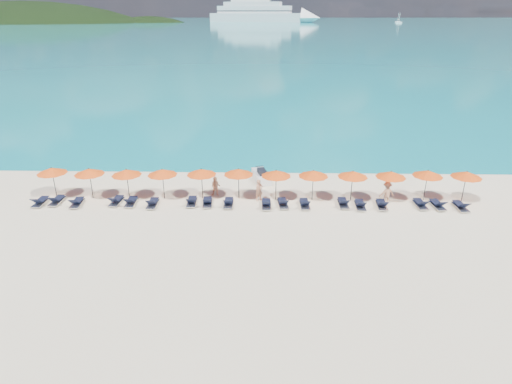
{
  "coord_description": "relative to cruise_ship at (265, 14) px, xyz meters",
  "views": [
    {
      "loc": [
        0.61,
        -23.53,
        12.4
      ],
      "look_at": [
        0.0,
        3.0,
        1.2
      ],
      "focal_mm": 30.0,
      "sensor_mm": 36.0,
      "label": 1
    }
  ],
  "objects": [
    {
      "name": "lounger_9",
      "position": [
        1.65,
        -575.69,
        -10.23
      ],
      "size": [
        0.64,
        1.71,
        0.66
      ],
      "rotation": [
        0.0,
        0.0,
        0.01
      ],
      "color": "silver",
      "rests_on": "ground"
    },
    {
      "name": "beachgoer_a",
      "position": [
        1.13,
        -574.62,
        -9.68
      ],
      "size": [
        0.69,
        0.61,
        1.58
      ],
      "primitive_type": "imported",
      "rotation": [
        0.0,
        0.0,
        0.52
      ],
      "color": "tan",
      "rests_on": "ground"
    },
    {
      "name": "cruise_ship",
      "position": [
        0.0,
        0.0,
        0.0
      ],
      "size": [
        145.86,
        56.16,
        40.23
      ],
      "rotation": [
        0.0,
        0.0,
        -0.24
      ],
      "color": "white",
      "rests_on": "ground"
    },
    {
      "name": "lounger_17",
      "position": [
        14.88,
        -575.71,
        -10.23
      ],
      "size": [
        0.67,
        1.72,
        0.66
      ],
      "rotation": [
        0.0,
        0.0,
        0.03
      ],
      "color": "silver",
      "rests_on": "ground"
    },
    {
      "name": "lounger_12",
      "position": [
        6.97,
        -575.38,
        -10.23
      ],
      "size": [
        0.63,
        1.7,
        0.66
      ],
      "rotation": [
        0.0,
        0.0,
        -0.01
      ],
      "color": "silver",
      "rests_on": "ground"
    },
    {
      "name": "lounger_3",
      "position": [
        -8.84,
        -575.38,
        -10.23
      ],
      "size": [
        0.7,
        1.73,
        0.66
      ],
      "rotation": [
        0.0,
        0.0,
        -0.05
      ],
      "color": "silver",
      "rests_on": "ground"
    },
    {
      "name": "jetski",
      "position": [
        1.25,
        -570.69,
        -10.07
      ],
      "size": [
        1.66,
        2.91,
        0.98
      ],
      "rotation": [
        0.0,
        0.0,
        0.24
      ],
      "color": "white",
      "rests_on": "ground"
    },
    {
      "name": "umbrella_8",
      "position": [
        7.64,
        -574.47,
        -8.45
      ],
      "size": [
        2.1,
        2.1,
        2.28
      ],
      "color": "black",
      "rests_on": "ground"
    },
    {
      "name": "lounger_15",
      "position": [
        12.26,
        -575.42,
        -10.23
      ],
      "size": [
        0.67,
        1.72,
        0.66
      ],
      "rotation": [
        0.0,
        0.0,
        0.03
      ],
      "color": "silver",
      "rests_on": "ground"
    },
    {
      "name": "beachgoer_b",
      "position": [
        -2.03,
        -573.76,
        -9.75
      ],
      "size": [
        0.71,
        0.42,
        1.43
      ],
      "primitive_type": "imported",
      "rotation": [
        0.0,
        0.0,
        -0.03
      ],
      "color": "tan",
      "rests_on": "ground"
    },
    {
      "name": "umbrella_10",
      "position": [
        12.91,
        -574.19,
        -8.45
      ],
      "size": [
        2.1,
        2.1,
        2.28
      ],
      "color": "black",
      "rests_on": "ground"
    },
    {
      "name": "umbrella_7",
      "position": [
        4.92,
        -574.4,
        -8.45
      ],
      "size": [
        2.1,
        2.1,
        2.28
      ],
      "color": "black",
      "rests_on": "ground"
    },
    {
      "name": "lounger_13",
      "position": [
        8.08,
        -575.68,
        -10.23
      ],
      "size": [
        0.71,
        1.73,
        0.66
      ],
      "rotation": [
        0.0,
        0.0,
        -0.05
      ],
      "color": "silver",
      "rests_on": "ground"
    },
    {
      "name": "umbrella_11",
      "position": [
        15.52,
        -574.36,
        -8.45
      ],
      "size": [
        2.1,
        2.1,
        2.28
      ],
      "color": "black",
      "rests_on": "ground"
    },
    {
      "name": "sea",
      "position": [
        0.94,
        81.11,
        -10.46
      ],
      "size": [
        1600.0,
        1300.0,
        0.01
      ],
      "primitive_type": "cube",
      "color": "#1FA9B2",
      "rests_on": "ground"
    },
    {
      "name": "umbrella_2",
      "position": [
        -8.2,
        -574.47,
        -8.45
      ],
      "size": [
        2.1,
        2.1,
        2.28
      ],
      "color": "black",
      "rests_on": "ground"
    },
    {
      "name": "sailboat_near",
      "position": [
        159.4,
        -51.69,
        -9.23
      ],
      "size": [
        6.56,
        2.19,
        12.03
      ],
      "color": "white",
      "rests_on": "ground"
    },
    {
      "name": "lounger_1",
      "position": [
        -13.04,
        -575.41,
        -10.23
      ],
      "size": [
        0.62,
        1.7,
        0.66
      ],
      "rotation": [
        0.0,
        0.0,
        0.0
      ],
      "color": "silver",
      "rests_on": "ground"
    },
    {
      "name": "lounger_16",
      "position": [
        13.39,
        -575.51,
        -10.23
      ],
      "size": [
        0.75,
        1.74,
        0.66
      ],
      "rotation": [
        0.0,
        0.0,
        0.08
      ],
      "color": "silver",
      "rests_on": "ground"
    },
    {
      "name": "headland_small",
      "position": [
        -149.06,
        -18.89,
        -45.47
      ],
      "size": [
        162.0,
        126.0,
        85.5
      ],
      "color": "black",
      "rests_on": "ground"
    },
    {
      "name": "lounger_14",
      "position": [
        9.57,
        -575.6,
        -10.23
      ],
      "size": [
        0.74,
        1.74,
        0.66
      ],
      "rotation": [
        0.0,
        0.0,
        -0.07
      ],
      "color": "silver",
      "rests_on": "ground"
    },
    {
      "name": "lounger_11",
      "position": [
        4.29,
        -575.6,
        -10.23
      ],
      "size": [
        0.68,
        1.72,
        0.66
      ],
      "rotation": [
        0.0,
        0.0,
        0.03
      ],
      "color": "silver",
      "rests_on": "ground"
    },
    {
      "name": "beachgoer_c",
      "position": [
        10.01,
        -574.92,
        -9.65
      ],
      "size": [
        1.14,
        0.72,
        1.64
      ],
      "primitive_type": "imported",
      "rotation": [
        0.0,
        0.0,
        3.38
      ],
      "color": "tan",
      "rests_on": "ground"
    },
    {
      "name": "umbrella_6",
      "position": [
        2.32,
        -574.42,
        -8.45
      ],
      "size": [
        2.1,
        2.1,
        2.28
      ],
      "color": "black",
      "rests_on": "ground"
    },
    {
      "name": "sailboat_far",
      "position": [
        169.12,
        -11.06,
        -9.31
      ],
      "size": [
        6.17,
        2.06,
        11.32
      ],
      "color": "white",
      "rests_on": "ground"
    },
    {
      "name": "lounger_5",
      "position": [
        -6.21,
        -575.71,
        -10.23
      ],
      "size": [
        0.66,
        1.71,
        0.66
      ],
      "rotation": [
        0.0,
        0.0,
        0.02
      ],
      "color": "silver",
      "rests_on": "ground"
    },
    {
      "name": "lounger_2",
      "position": [
        -11.49,
        -575.73,
        -10.23
      ],
      "size": [
        0.76,
        1.74,
        0.66
      ],
      "rotation": [
        0.0,
        0.0,
        0.08
      ],
      "color": "silver",
      "rests_on": "ground"
    },
    {
      "name": "umbrella_3",
      "position": [
        -5.69,
        -574.37,
        -8.45
      ],
      "size": [
        2.1,
        2.1,
        2.28
      ],
      "color": "black",
      "rests_on": "ground"
    },
    {
      "name": "umbrella_5",
      "position": [
        -0.33,
        -574.18,
        -8.45
      ],
      "size": [
        2.1,
        2.1,
        2.28
      ],
      "color": "black",
      "rests_on": "ground"
    },
    {
      "name": "lounger_0",
      "position": [
        -14.09,
        -575.66,
        -10.23
      ],
      "size": [
        0.63,
        1.7,
        0.66
      ],
      "rotation": [
        0.0,
        0.0,
        0.01
      ],
      "color": "silver",
      "rests_on": "ground"
    },
    {
      "name": "umbrella_9",
      "position": [
        10.28,
        -574.46,
        -8.45
      ],
      "size": [
        2.1,
        2.1,
        2.28
      ],
      "color": "black",
      "rests_on": "ground"
    },
    {
      "name": "lounger_4",
      "position": [
        -7.78,
        -575.51,
        -10.23
      ],
      "size": [
        0.68,
        1.72,
        0.66
      ],
      "rotation": [
        0.0,
        0.0,
        0.04
      ],
      "color": "silver",
      "rests_on": "ground"
    },
    {
      "name": "headland_main",
      "position": [
        -299.06,
        -38.89,
        -48.47
      ],
      "size": [
        374.0,
        242.0,
        126.5
      ],
      "color": "black",
      "rests_on": "ground"
    },
    {
      "name": "lounger_7",
      "position": [
        -2.45,
        -575.45,
        -10.23
      ],
      "size": [
        0.79,
        1.75,
        0.66
      ],
      "rotation": [
        0.0,
        0.0,
        0.1
      ],
      "color": "silver",
      "rests_on": "ground"
    },
    {
      "name": "ground",
      "position": [
        0.94,
        -578.89,
        -10.47
      ],
      "size": [
        1400.0,
        1400.0,
        0.0
      ],
      "primitive_type": "plane",
      "color": "beige"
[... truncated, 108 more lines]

